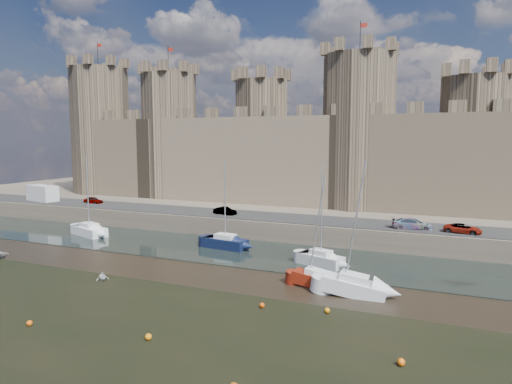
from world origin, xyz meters
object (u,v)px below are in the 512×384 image
Objects in this scene: car_3 at (463,229)px; sailboat_0 at (89,230)px; sailboat_2 at (321,258)px; sailboat_5 at (354,286)px; car_0 at (93,200)px; car_1 at (225,211)px; van at (42,193)px; sailboat_1 at (225,242)px; car_2 at (412,224)px; sailboat_4 at (316,278)px.

sailboat_0 is at bearing 108.39° from car_3.
sailboat_2 is 0.90× the size of sailboat_5.
sailboat_5 reaches higher than car_0.
car_3 is (30.14, -0.74, -0.01)m from car_1.
sailboat_5 is (21.56, -18.57, -2.25)m from car_1.
sailboat_0 is at bearing -14.28° from van.
car_3 is at bearing 57.26° from sailboat_2.
sailboat_2 is 8.83m from sailboat_5.
car_3 is 46.81m from sailboat_0.
sailboat_5 is at bearing -23.52° from sailboat_1.
van is 0.59× the size of sailboat_2.
sailboat_1 is (-20.46, -7.95, -2.33)m from car_2.
sailboat_2 is at bearing 120.58° from sailboat_5.
sailboat_0 is (-46.00, -8.38, -2.22)m from car_3.
sailboat_1 reaches higher than car_1.
car_3 is at bearing 11.35° from van.
van is 0.63× the size of sailboat_4.
sailboat_4 is at bearing 4.24° from sailboat_0.
sailboat_1 is at bearing 146.73° from sailboat_5.
car_3 is 20.91m from sailboat_4.
sailboat_2 is at bearing -5.77° from sailboat_1.
sailboat_2 is at bearing 104.60° from sailboat_4.
sailboat_0 is 38.59m from sailboat_5.
sailboat_1 reaches higher than sailboat_2.
car_0 is 0.29× the size of sailboat_5.
van is at bearing 171.70° from sailboat_0.
sailboat_4 reaches higher than van.
sailboat_1 is 12.77m from sailboat_2.
car_2 is at bearing 28.35° from sailboat_1.
car_2 is at bearing 94.32° from car_3.
car_2 is 13.65m from sailboat_2.
sailboat_4 is (42.89, -19.12, -2.34)m from car_0.
van is at bearing 82.11° from car_2.
car_3 is (54.99, -2.22, -0.01)m from car_0.
car_0 is 55.03m from car_3.
car_1 is 24.74m from car_2.
sailboat_4 is 0.86× the size of sailboat_5.
car_0 is at bearing 97.71° from car_1.
car_1 is 0.30× the size of sailboat_5.
car_3 is 0.41× the size of sailboat_4.
sailboat_5 reaches higher than car_2.
car_0 is 47.01m from sailboat_4.
sailboat_2 reaches higher than car_0.
sailboat_1 is at bearing 114.44° from car_3.
sailboat_4 is at bearing -59.09° from sailboat_2.
car_0 is at bearing 168.48° from sailboat_1.
sailboat_0 is 1.04× the size of sailboat_2.
sailboat_1 reaches higher than car_0.
sailboat_0 is at bearing -136.59° from car_0.
sailboat_0 reaches higher than car_3.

